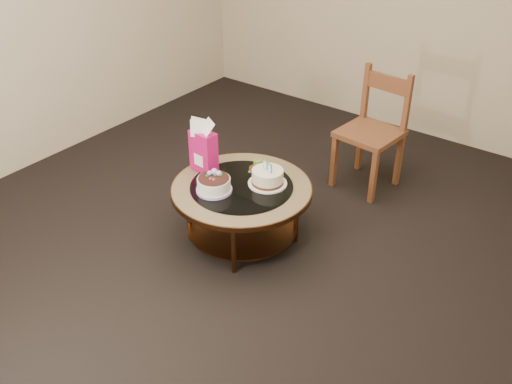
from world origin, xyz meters
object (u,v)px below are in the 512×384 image
Objects in this scene: gift_bag at (203,146)px; coffee_table at (242,195)px; cream_cake at (268,177)px; dining_chair at (373,130)px; decorated_cake at (214,185)px.

coffee_table is at bearing 2.69° from gift_bag.
gift_bag reaches higher than cream_cake.
coffee_table is 1.34m from dining_chair.
decorated_cake is (-0.11, -0.17, 0.13)m from coffee_table.
dining_chair is at bearing 73.68° from coffee_table.
coffee_table is 0.46m from gift_bag.
coffee_table is at bearing -117.83° from cream_cake.
dining_chair is at bearing 71.46° from decorated_cake.
dining_chair is at bearing 96.20° from cream_cake.
gift_bag is (-0.25, 0.19, 0.15)m from decorated_cake.
cream_cake reaches higher than decorated_cake.
dining_chair reaches higher than gift_bag.
dining_chair is (0.49, 1.45, -0.00)m from decorated_cake.
gift_bag is at bearing 143.67° from decorated_cake.
decorated_cake is 0.63× the size of gift_bag.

